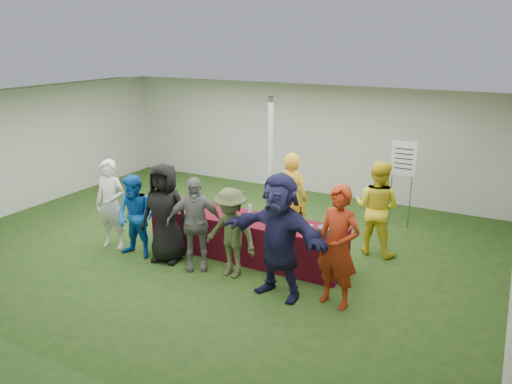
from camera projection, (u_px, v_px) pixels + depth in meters
The scene contains 18 objects.
ground at pixel (218, 244), 9.52m from camera, with size 60.00×60.00×0.00m, color #284719.
tent at pixel (270, 165), 9.90m from camera, with size 10.00×10.00×10.00m.
serving_table at pixel (246, 237), 8.90m from camera, with size 3.60×0.80×0.75m, color maroon.
wine_bottles at pixel (282, 214), 8.58m from camera, with size 0.71×0.15×0.32m.
wine_glasses at pixel (216, 212), 8.74m from camera, with size 2.75×0.16×0.16m.
water_bottle at pixel (250, 211), 8.80m from camera, with size 0.07×0.07×0.23m.
bar_towel at pixel (332, 231), 8.11m from camera, with size 0.25×0.18×0.03m, color white.
dump_bucket at pixel (324, 232), 7.88m from camera, with size 0.22×0.22×0.18m, color slate.
wine_list_sign at pixel (403, 165), 10.05m from camera, with size 0.50×0.03×1.80m.
staff_pourer at pixel (291, 198), 9.42m from camera, with size 0.64×0.42×1.76m, color gold.
staff_back at pixel (377, 208), 8.91m from camera, with size 0.84×0.66×1.74m, color yellow.
customer_0 at pixel (111, 204), 9.19m from camera, with size 0.61×0.40×1.68m, color white.
customer_1 at pixel (136, 217), 8.80m from camera, with size 0.73×0.57×1.51m, color blue.
customer_2 at pixel (165, 213), 8.62m from camera, with size 0.86×0.56×1.76m, color black.
customer_3 at pixel (195, 224), 8.33m from camera, with size 0.95×0.40×1.62m, color slate.
customer_4 at pixel (231, 233), 8.08m from camera, with size 0.98×0.56×1.51m, color #49522C.
customer_5 at pixel (279, 236), 7.40m from camera, with size 1.80×0.57×1.94m, color #1D1C44.
customer_6 at pixel (338, 247), 7.15m from camera, with size 0.67×0.44×1.83m, color #9D2810.
Camera 1 is at (4.76, -7.42, 3.81)m, focal length 35.00 mm.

